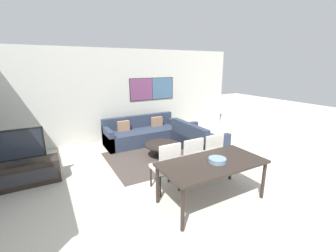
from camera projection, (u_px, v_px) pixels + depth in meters
ground_plane at (253, 237)px, 3.13m from camera, size 24.00×24.00×0.00m
wall_back at (127, 95)px, 7.09m from camera, size 7.92×0.09×2.80m
area_rug at (162, 156)px, 5.88m from camera, size 2.71×1.99×0.01m
tv_console at (20, 175)px, 4.41m from camera, size 1.42×0.46×0.48m
television at (15, 147)px, 4.25m from camera, size 1.01×0.20×0.68m
sofa_main at (142, 134)px, 6.91m from camera, size 2.29×0.86×0.80m
sofa_side at (197, 141)px, 6.28m from camera, size 0.86×1.57×0.80m
coffee_table at (162, 147)px, 5.82m from camera, size 0.88×0.88×0.35m
dining_table at (212, 166)px, 3.82m from camera, size 1.82×0.91×0.73m
dining_chair_left at (167, 165)px, 4.14m from camera, size 0.46×0.46×0.97m
dining_chair_centre at (190, 158)px, 4.41m from camera, size 0.46×0.46×0.97m
dining_chair_right at (210, 153)px, 4.67m from camera, size 0.46×0.46×0.97m
fruit_bowl at (217, 160)px, 3.77m from camera, size 0.30×0.30×0.08m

